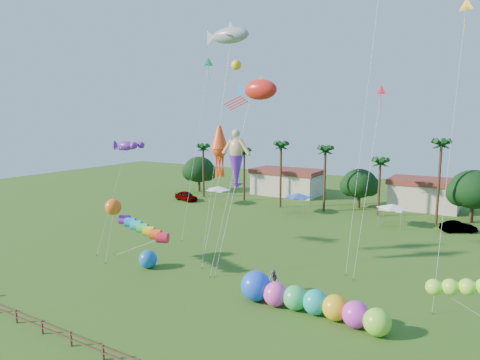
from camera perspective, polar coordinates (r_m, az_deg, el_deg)
The scene contains 21 objects.
ground at distance 33.06m, azimuth -9.50°, elevation -17.92°, with size 160.00×160.00×0.00m, color #285116.
tree_line at distance 68.92m, azimuth 17.48°, elevation -0.51°, with size 69.46×8.91×11.00m.
buildings_row at distance 76.76m, azimuth 13.67°, elevation -1.18°, with size 35.00×7.00×4.00m.
tent_row at distance 65.01m, azimuth 7.56°, elevation -2.08°, with size 31.00×4.00×0.60m.
fence at distance 29.07m, azimuth -17.81°, elevation -20.82°, with size 36.12×0.12×1.00m.
car_a at distance 75.13m, azimuth -7.19°, elevation -2.14°, with size 1.90×4.72×1.61m, color #4C4C54.
car_b at distance 61.21m, azimuth 27.11°, elevation -5.58°, with size 1.50×4.30×1.42m, color #4C4C54.
spectator_b at distance 36.94m, azimuth 4.45°, elevation -13.30°, with size 0.91×0.71×1.88m, color gray.
caterpillar_inflatable at distance 33.54m, azimuth 8.68°, elevation -15.58°, with size 11.90×2.82×2.43m.
blue_ball at distance 43.15m, azimuth -12.18°, elevation -10.27°, with size 1.78×1.78×1.78m, color blue.
rainbow_tube at distance 41.25m, azimuth -12.13°, elevation -7.19°, with size 10.16×2.94×4.11m.
green_worm at distance 32.50m, azimuth 24.44°, elevation -12.88°, with size 8.76×3.07×3.89m.
orange_ball_kite at distance 44.84m, azimuth -16.55°, elevation -3.47°, with size 2.16×2.30×6.43m.
merman_kite at distance 40.47m, azimuth -0.53°, elevation 2.30°, with size 2.31×4.27×12.94m.
fish_kite at distance 41.38m, azimuth 2.73°, elevation 11.93°, with size 5.37×7.28×18.19m.
shark_kite at distance 46.25m, azimuth -1.28°, elevation 18.72°, with size 6.04×6.70×23.86m.
squid_kite at distance 43.15m, azimuth -2.76°, elevation 4.08°, with size 2.28×4.86×13.82m.
lobster_kite at distance 47.63m, azimuth -15.03°, elevation 4.43°, with size 4.19×5.17×12.22m.
delta_kite_red at distance 42.21m, azimuth 18.23°, elevation 10.63°, with size 1.17×4.65×17.46m.
delta_kite_yellow at distance 38.15m, azimuth 27.85°, elevation 19.23°, with size 1.23×4.57×23.42m.
delta_kite_green at distance 52.47m, azimuth -4.28°, elevation 14.99°, with size 1.67×4.97×21.53m.
Camera 1 is at (19.58, -22.22, 14.69)m, focal length 32.00 mm.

